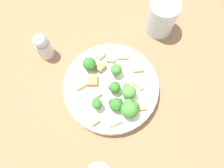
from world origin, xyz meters
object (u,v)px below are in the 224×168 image
broccoli_floret_2 (117,70)px  rigatoni_1 (82,87)px  pasta_bowl (112,87)px  rigatoni_4 (139,86)px  broccoli_floret_3 (91,64)px  chicken_chunk_3 (94,80)px  rigatoni_8 (111,59)px  chicken_chunk_0 (102,67)px  rigatoni_6 (110,80)px  broccoli_floret_5 (117,105)px  broccoli_floret_1 (116,87)px  pepper_shaker (44,46)px  broccoli_floret_0 (131,108)px  rigatoni_7 (102,55)px  chicken_chunk_2 (94,119)px  rigatoni_0 (123,56)px  rigatoni_3 (139,68)px  rigatoni_5 (116,122)px  broccoli_floret_4 (130,91)px  chicken_chunk_1 (142,106)px  rigatoni_2 (97,96)px  broccoli_floret_6 (98,104)px  drinking_glass (162,19)px

broccoli_floret_2 → rigatoni_1: broccoli_floret_2 is taller
pasta_bowl → rigatoni_4: bearing=-4.0°
broccoli_floret_3 → chicken_chunk_3: broccoli_floret_3 is taller
rigatoni_8 → chicken_chunk_0: (-0.02, -0.02, -0.00)m
pasta_bowl → rigatoni_8: size_ratio=10.72×
broccoli_floret_3 → rigatoni_4: (0.11, -0.05, -0.01)m
pasta_bowl → rigatoni_4: 0.07m
broccoli_floret_2 → rigatoni_6: (-0.02, -0.02, -0.02)m
broccoli_floret_5 → broccoli_floret_1: bearing=93.3°
chicken_chunk_0 → pepper_shaker: pepper_shaker is taller
broccoli_floret_0 → rigatoni_7: (-0.06, 0.14, -0.02)m
rigatoni_1 → chicken_chunk_2: bearing=-69.1°
broccoli_floret_2 → chicken_chunk_2: (-0.05, -0.11, -0.02)m
rigatoni_0 → chicken_chunk_0: bearing=-150.7°
chicken_chunk_0 → pepper_shaker: (-0.14, 0.06, 0.00)m
rigatoni_0 → rigatoni_3: (0.04, -0.03, 0.00)m
broccoli_floret_1 → rigatoni_5: size_ratio=1.23×
rigatoni_1 → chicken_chunk_2: rigatoni_1 is taller
broccoli_floret_2 → rigatoni_5: bearing=-92.5°
broccoli_floret_2 → broccoli_floret_4: broccoli_floret_4 is taller
chicken_chunk_2 → rigatoni_7: bearing=84.1°
rigatoni_6 → chicken_chunk_1: (0.07, -0.06, -0.00)m
broccoli_floret_2 → pepper_shaker: (-0.18, 0.07, -0.01)m
broccoli_floret_0 → broccoli_floret_4: (-0.00, 0.04, 0.00)m
broccoli_floret_5 → chicken_chunk_3: 0.08m
pasta_bowl → rigatoni_6: size_ratio=9.06×
rigatoni_8 → chicken_chunk_2: size_ratio=0.89×
rigatoni_6 → rigatoni_7: size_ratio=1.08×
broccoli_floret_1 → rigatoni_7: bearing=109.7°
rigatoni_2 → chicken_chunk_3: chicken_chunk_3 is taller
broccoli_floret_6 → chicken_chunk_0: 0.10m
broccoli_floret_3 → rigatoni_7: 0.04m
rigatoni_5 → drinking_glass: 0.30m
rigatoni_7 → chicken_chunk_0: size_ratio=1.00×
broccoli_floret_6 → rigatoni_0: size_ratio=1.37×
broccoli_floret_3 → pepper_shaker: 0.13m
rigatoni_1 → rigatoni_5: rigatoni_1 is taller
pepper_shaker → broccoli_floret_5: bearing=-41.1°
broccoli_floret_0 → broccoli_floret_6: bearing=171.1°
broccoli_floret_2 → pepper_shaker: 0.19m
rigatoni_1 → chicken_chunk_3: size_ratio=1.13×
broccoli_floret_2 → pepper_shaker: pepper_shaker is taller
chicken_chunk_1 → rigatoni_2: bearing=165.7°
broccoli_floret_4 → rigatoni_5: size_ratio=1.50×
rigatoni_0 → chicken_chunk_3: size_ratio=0.97×
broccoli_floret_1 → chicken_chunk_3: broccoli_floret_1 is taller
chicken_chunk_1 → chicken_chunk_2: size_ratio=0.89×
broccoli_floret_4 → pepper_shaker: (-0.21, 0.13, -0.02)m
rigatoni_6 → drinking_glass: bearing=51.0°
pasta_bowl → rigatoni_0: (0.03, 0.07, 0.02)m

